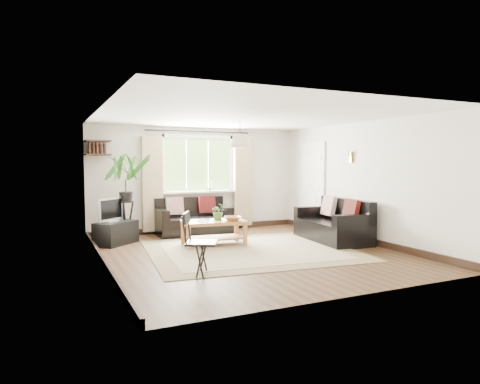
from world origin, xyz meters
name	(u,v)px	position (x,y,z in m)	size (l,w,h in m)	color
floor	(249,252)	(0.00, 0.00, 0.00)	(5.50, 5.50, 0.00)	black
ceiling	(250,116)	(0.00, 0.00, 2.40)	(5.50, 5.50, 0.00)	white
wall_back	(198,179)	(0.00, 2.75, 1.20)	(5.00, 0.02, 2.40)	silver
wall_front	(353,196)	(0.00, -2.75, 1.20)	(5.00, 0.02, 2.40)	silver
wall_left	(101,189)	(-2.50, 0.00, 1.20)	(0.02, 5.50, 2.40)	silver
wall_right	(362,182)	(2.50, 0.00, 1.20)	(0.02, 5.50, 2.40)	silver
rug	(250,250)	(0.08, 0.12, 0.01)	(3.58, 3.07, 0.02)	beige
window	(198,164)	(0.00, 2.71, 1.55)	(2.50, 0.16, 2.16)	white
door	(312,188)	(2.47, 1.70, 1.00)	(0.06, 0.96, 2.06)	silver
corner_shelf	(98,148)	(-2.25, 2.50, 1.89)	(0.50, 0.50, 0.34)	black
pendant_lamp	(240,137)	(0.00, 0.40, 2.05)	(0.36, 0.36, 0.54)	beige
wall_sconce	(350,155)	(2.43, 0.30, 1.74)	(0.12, 0.12, 0.28)	beige
sofa_back	(193,217)	(-0.27, 2.28, 0.38)	(1.62, 0.81, 0.76)	black
sofa_right	(332,221)	(2.01, 0.29, 0.41)	(0.86, 1.73, 0.81)	black
coffee_table	(214,233)	(-0.35, 0.84, 0.24)	(1.18, 0.65, 0.48)	#975D31
table_plant	(218,212)	(-0.24, 0.89, 0.65)	(0.29, 0.25, 0.33)	#396D2B
bowl	(233,218)	(-0.02, 0.70, 0.53)	(0.33, 0.33, 0.08)	#A56939
book_a	(199,222)	(-0.66, 0.77, 0.49)	(0.16, 0.22, 0.02)	white
book_b	(200,220)	(-0.57, 1.00, 0.50)	(0.17, 0.23, 0.02)	#5A2724
tv_stand	(116,233)	(-2.03, 1.78, 0.22)	(0.83, 0.47, 0.45)	black
tv	(110,209)	(-2.12, 1.78, 0.69)	(0.64, 0.21, 0.49)	#A5A5AA
palm_stand	(126,198)	(-1.78, 2.01, 0.88)	(0.69, 0.69, 1.77)	black
folding_chair	(202,244)	(-1.28, -1.08, 0.45)	(0.46, 0.46, 0.89)	black
sill_plant	(210,185)	(0.25, 2.63, 1.06)	(0.14, 0.10, 0.27)	#2D6023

